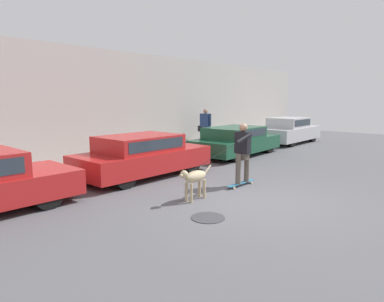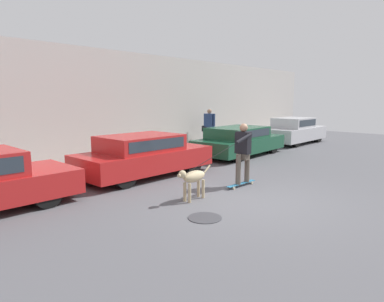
{
  "view_description": "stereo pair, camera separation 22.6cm",
  "coord_description": "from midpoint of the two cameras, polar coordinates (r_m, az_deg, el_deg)",
  "views": [
    {
      "loc": [
        -6.68,
        -3.93,
        2.33
      ],
      "look_at": [
        0.05,
        1.83,
        0.95
      ],
      "focal_mm": 32.0,
      "sensor_mm": 36.0,
      "label": 1
    },
    {
      "loc": [
        -6.53,
        -4.1,
        2.33
      ],
      "look_at": [
        0.05,
        1.83,
        0.95
      ],
      "focal_mm": 32.0,
      "sensor_mm": 36.0,
      "label": 2
    }
  ],
  "objects": [
    {
      "name": "parked_car_1",
      "position": [
        10.31,
        -8.87,
        -0.79
      ],
      "size": [
        4.2,
        1.86,
        1.25
      ],
      "rotation": [
        0.0,
        0.0,
        -0.02
      ],
      "color": "black",
      "rests_on": "ground_plane"
    },
    {
      "name": "ground_plane",
      "position": [
        8.07,
        8.96,
        -8.04
      ],
      "size": [
        36.0,
        36.0,
        0.0
      ],
      "primitive_type": "plane",
      "color": "#545459"
    },
    {
      "name": "parked_car_2",
      "position": [
        14.08,
        6.91,
        1.67
      ],
      "size": [
        4.38,
        1.96,
        1.17
      ],
      "rotation": [
        0.0,
        0.0,
        0.03
      ],
      "color": "black",
      "rests_on": "ground_plane"
    },
    {
      "name": "parked_car_3",
      "position": [
        18.42,
        15.59,
        3.26
      ],
      "size": [
        4.09,
        1.71,
        1.33
      ],
      "rotation": [
        0.0,
        0.0,
        -0.01
      ],
      "color": "black",
      "rests_on": "ground_plane"
    },
    {
      "name": "skateboarder",
      "position": [
        9.1,
        7.72,
        0.08
      ],
      "size": [
        2.7,
        0.55,
        1.67
      ],
      "rotation": [
        0.0,
        0.0,
        3.09
      ],
      "color": "beige",
      "rests_on": "ground_plane"
    },
    {
      "name": "sidewalk_curb",
      "position": [
        12.01,
        -15.08,
        -2.31
      ],
      "size": [
        30.0,
        1.92,
        0.14
      ],
      "color": "#A39E93",
      "rests_on": "ground_plane"
    },
    {
      "name": "back_wall",
      "position": [
        12.75,
        -18.34,
        7.09
      ],
      "size": [
        32.0,
        0.3,
        4.08
      ],
      "color": "#B2ADA8",
      "rests_on": "ground_plane"
    },
    {
      "name": "pedestrian_with_bag",
      "position": [
        16.2,
        1.8,
        4.37
      ],
      "size": [
        0.26,
        0.71,
        1.67
      ],
      "rotation": [
        0.0,
        0.0,
        0.12
      ],
      "color": "#3D4760",
      "rests_on": "sidewalk_curb"
    },
    {
      "name": "dog",
      "position": [
        7.83,
        -0.4,
        -4.53
      ],
      "size": [
        1.13,
        0.28,
        0.76
      ],
      "rotation": [
        0.0,
        0.0,
        3.17
      ],
      "color": "tan",
      "rests_on": "ground_plane"
    },
    {
      "name": "manhole_cover",
      "position": [
        6.83,
        1.72,
        -11.04
      ],
      "size": [
        0.67,
        0.67,
        0.01
      ],
      "color": "#38383D",
      "rests_on": "ground_plane"
    }
  ]
}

